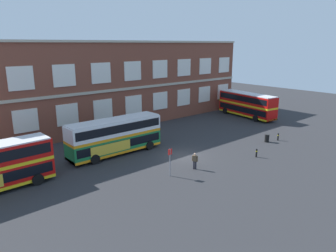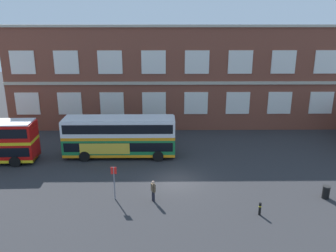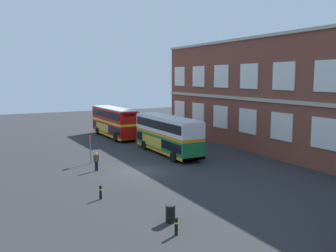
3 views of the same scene
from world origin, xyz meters
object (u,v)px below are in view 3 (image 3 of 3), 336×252
waiting_passenger (96,161)px  safety_bollard_east (101,192)px  bus_stand_flag (90,147)px  safety_bollard_west (176,226)px  double_decker_middle (167,134)px  double_decker_near (114,122)px  station_litter_bin (170,213)px

waiting_passenger → safety_bollard_east: 7.92m
bus_stand_flag → waiting_passenger: bearing=-6.6°
waiting_passenger → safety_bollard_west: 15.12m
double_decker_middle → safety_bollard_west: bearing=-26.4°
safety_bollard_east → waiting_passenger: bearing=165.1°
waiting_passenger → double_decker_near: bearing=155.7°
waiting_passenger → safety_bollard_west: size_ratio=1.79×
double_decker_middle → safety_bollard_east: bearing=-44.6°
waiting_passenger → bus_stand_flag: (-2.99, 0.35, 0.70)m
bus_stand_flag → station_litter_bin: (16.40, -0.04, -1.12)m
double_decker_middle → station_litter_bin: size_ratio=10.69×
bus_stand_flag → safety_bollard_east: size_ratio=2.84×
double_decker_near → station_litter_bin: double_decker_near is taller
double_decker_middle → bus_stand_flag: size_ratio=4.08×
double_decker_near → bus_stand_flag: bearing=-27.7°
double_decker_middle → safety_bollard_west: 20.95m
bus_stand_flag → station_litter_bin: 16.44m
double_decker_middle → waiting_passenger: size_ratio=6.48×
double_decker_near → double_decker_middle: (13.46, 1.31, 0.00)m
double_decker_middle → safety_bollard_west: double_decker_middle is taller
safety_bollard_east → double_decker_middle: bearing=135.4°
station_litter_bin → safety_bollard_west: (1.70, -0.56, -0.03)m
station_litter_bin → safety_bollard_west: 1.79m
waiting_passenger → station_litter_bin: waiting_passenger is taller
double_decker_middle → double_decker_near: bearing=-174.4°
bus_stand_flag → safety_bollard_east: (10.63, -2.38, -1.14)m
double_decker_middle → station_litter_bin: 19.18m
safety_bollard_west → station_litter_bin: bearing=161.6°
bus_stand_flag → double_decker_near: bearing=152.3°
waiting_passenger → safety_bollard_west: waiting_passenger is taller
safety_bollard_west → safety_bollard_east: size_ratio=1.00×
double_decker_near → bus_stand_flag: size_ratio=4.10×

